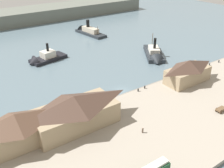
{
  "coord_description": "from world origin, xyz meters",
  "views": [
    {
      "loc": [
        -47.18,
        -61.28,
        42.87
      ],
      "look_at": [
        -2.37,
        2.77,
        2.0
      ],
      "focal_mm": 41.79,
      "sensor_mm": 36.0,
      "label": 1
    }
  ],
  "objects": [
    {
      "name": "mooring_post_west",
      "position": [
        39.55,
        -5.22,
        1.65
      ],
      "size": [
        0.44,
        0.44,
        0.9
      ],
      "primitive_type": "cylinder",
      "color": "black",
      "rests_on": "quay_promenade"
    },
    {
      "name": "ferry_approaching_east",
      "position": [
        23.84,
        64.72,
        1.34
      ],
      "size": [
        8.95,
        23.1,
        9.94
      ],
      "color": "#23282D",
      "rests_on": "ground"
    },
    {
      "name": "mooring_post_center_west",
      "position": [
        2.58,
        -5.1,
        1.65
      ],
      "size": [
        0.44,
        0.44,
        0.9
      ],
      "primitive_type": "cylinder",
      "color": "black",
      "rests_on": "quay_promenade"
    },
    {
      "name": "ferry_near_quay",
      "position": [
        -12.28,
        39.39,
        1.19
      ],
      "size": [
        17.59,
        9.45,
        9.8
      ],
      "color": "black",
      "rests_on": "ground"
    },
    {
      "name": "pedestrian_standing_center",
      "position": [
        -10.46,
        -22.34,
        1.92
      ],
      "size": [
        0.39,
        0.39,
        1.58
      ],
      "color": "#4C3D33",
      "rests_on": "quay_promenade"
    },
    {
      "name": "seawall_edge",
      "position": [
        0.0,
        -3.6,
        0.5
      ],
      "size": [
        110.0,
        0.8,
        1.0
      ],
      "primitive_type": "cube",
      "color": "gray",
      "rests_on": "ground"
    },
    {
      "name": "ferry_shed_east_terminal",
      "position": [
        -22.97,
        -9.93,
        5.76
      ],
      "size": [
        22.33,
        10.73,
        8.97
      ],
      "color": "#998466",
      "rests_on": "quay_promenade"
    },
    {
      "name": "quay_promenade",
      "position": [
        0.0,
        -22.0,
        0.6
      ],
      "size": [
        110.0,
        36.0,
        1.2
      ],
      "primitive_type": "cube",
      "color": "#9E9384",
      "rests_on": "ground"
    },
    {
      "name": "far_headland",
      "position": [
        0.0,
        110.0,
        4.0
      ],
      "size": [
        180.0,
        24.0,
        8.0
      ],
      "primitive_type": "cube",
      "color": "#60665B",
      "rests_on": "ground"
    },
    {
      "name": "ground_plane",
      "position": [
        0.0,
        0.0,
        0.0
      ],
      "size": [
        320.0,
        320.0,
        0.0
      ],
      "primitive_type": "plane",
      "color": "slate"
    },
    {
      "name": "ferry_shed_central_terminal",
      "position": [
        20.92,
        -9.55,
        5.32
      ],
      "size": [
        16.51,
        7.73,
        8.11
      ],
      "color": "#998466",
      "rests_on": "quay_promenade"
    },
    {
      "name": "ferry_shed_customs_shed",
      "position": [
        -37.44,
        -8.77,
        5.55
      ],
      "size": [
        22.14,
        8.77,
        8.56
      ],
      "color": "#998466",
      "rests_on": "quay_promenade"
    },
    {
      "name": "mooring_post_east",
      "position": [
        45.43,
        -5.42,
        1.65
      ],
      "size": [
        0.44,
        0.44,
        0.9
      ],
      "primitive_type": "cylinder",
      "color": "black",
      "rests_on": "quay_promenade"
    },
    {
      "name": "mooring_post_center_east",
      "position": [
        5.68,
        -4.83,
        1.65
      ],
      "size": [
        0.44,
        0.44,
        0.9
      ],
      "primitive_type": "cylinder",
      "color": "black",
      "rests_on": "quay_promenade"
    },
    {
      "name": "horse_cart",
      "position": [
        15.28,
        -27.79,
        2.12
      ],
      "size": [
        5.92,
        1.61,
        1.87
      ],
      "color": "brown",
      "rests_on": "quay_promenade"
    },
    {
      "name": "ferry_mid_harbor",
      "position": [
        29.3,
        15.44,
        1.22
      ],
      "size": [
        17.6,
        21.39,
        10.91
      ],
      "color": "#23282D",
      "rests_on": "ground"
    }
  ]
}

